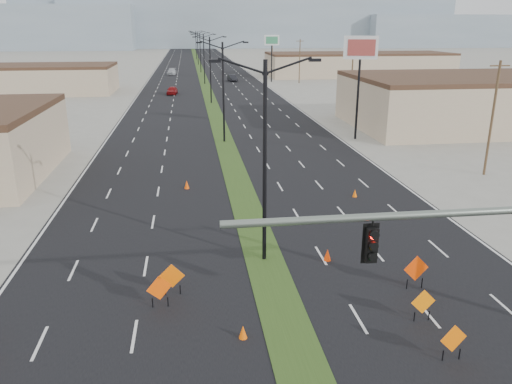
{
  "coord_description": "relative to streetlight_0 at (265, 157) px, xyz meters",
  "views": [
    {
      "loc": [
        -3.53,
        -11.05,
        11.4
      ],
      "look_at": [
        -0.23,
        13.44,
        3.2
      ],
      "focal_mm": 35.0,
      "sensor_mm": 36.0,
      "label": 1
    }
  ],
  "objects": [
    {
      "name": "road_surface",
      "position": [
        0.0,
        88.0,
        -5.42
      ],
      "size": [
        25.0,
        400.0,
        0.02
      ],
      "primitive_type": "cube",
      "color": "black",
      "rests_on": "ground"
    },
    {
      "name": "median_strip",
      "position": [
        0.0,
        88.0,
        -5.42
      ],
      "size": [
        2.0,
        400.0,
        0.04
      ],
      "primitive_type": "cube",
      "color": "#2B4719",
      "rests_on": "ground"
    },
    {
      "name": "building_sw_far",
      "position": [
        -32.0,
        73.0,
        -3.17
      ],
      "size": [
        30.0,
        14.0,
        4.5
      ],
      "primitive_type": "cube",
      "color": "tan",
      "rests_on": "ground"
    },
    {
      "name": "building_se_near",
      "position": [
        34.0,
        33.0,
        -2.67
      ],
      "size": [
        36.0,
        18.0,
        5.5
      ],
      "primitive_type": "cube",
      "color": "tan",
      "rests_on": "ground"
    },
    {
      "name": "building_se_far",
      "position": [
        38.0,
        98.0,
        -2.92
      ],
      "size": [
        44.0,
        16.0,
        5.0
      ],
      "primitive_type": "cube",
      "color": "tan",
      "rests_on": "ground"
    },
    {
      "name": "mesa_center",
      "position": [
        40.0,
        288.0,
        8.58
      ],
      "size": [
        220.0,
        50.0,
        28.0
      ],
      "primitive_type": "cube",
      "color": "gray",
      "rests_on": "ground"
    },
    {
      "name": "mesa_east",
      "position": [
        180.0,
        278.0,
        3.58
      ],
      "size": [
        160.0,
        50.0,
        18.0
      ],
      "primitive_type": "cube",
      "color": "gray",
      "rests_on": "ground"
    },
    {
      "name": "mesa_backdrop",
      "position": [
        -30.0,
        308.0,
        10.58
      ],
      "size": [
        140.0,
        50.0,
        32.0
      ],
      "primitive_type": "cube",
      "color": "gray",
      "rests_on": "ground"
    },
    {
      "name": "streetlight_0",
      "position": [
        0.0,
        0.0,
        0.0
      ],
      "size": [
        5.15,
        0.24,
        10.02
      ],
      "color": "black",
      "rests_on": "ground"
    },
    {
      "name": "streetlight_1",
      "position": [
        0.0,
        28.0,
        0.0
      ],
      "size": [
        5.15,
        0.24,
        10.02
      ],
      "color": "black",
      "rests_on": "ground"
    },
    {
      "name": "streetlight_2",
      "position": [
        0.0,
        56.0,
        0.0
      ],
      "size": [
        5.15,
        0.24,
        10.02
      ],
      "color": "black",
      "rests_on": "ground"
    },
    {
      "name": "streetlight_3",
      "position": [
        0.0,
        84.0,
        0.0
      ],
      "size": [
        5.15,
        0.24,
        10.02
      ],
      "color": "black",
      "rests_on": "ground"
    },
    {
      "name": "streetlight_4",
      "position": [
        0.0,
        112.0,
        0.0
      ],
      "size": [
        5.15,
        0.24,
        10.02
      ],
      "color": "black",
      "rests_on": "ground"
    },
    {
      "name": "streetlight_5",
      "position": [
        0.0,
        140.0,
        0.0
      ],
      "size": [
        5.15,
        0.24,
        10.02
      ],
      "color": "black",
      "rests_on": "ground"
    },
    {
      "name": "streetlight_6",
      "position": [
        0.0,
        168.0,
        0.0
      ],
      "size": [
        5.15,
        0.24,
        10.02
      ],
      "color": "black",
      "rests_on": "ground"
    },
    {
      "name": "utility_pole_0",
      "position": [
        20.0,
        13.0,
        -0.74
      ],
      "size": [
        1.6,
        0.2,
        9.0
      ],
      "color": "#4C3823",
      "rests_on": "ground"
    },
    {
      "name": "utility_pole_1",
      "position": [
        20.0,
        48.0,
        -0.74
      ],
      "size": [
        1.6,
        0.2,
        9.0
      ],
      "color": "#4C3823",
      "rests_on": "ground"
    },
    {
      "name": "utility_pole_2",
      "position": [
        20.0,
        83.0,
        -0.74
      ],
      "size": [
        1.6,
        0.2,
        9.0
      ],
      "color": "#4C3823",
      "rests_on": "ground"
    },
    {
      "name": "utility_pole_3",
      "position": [
        20.0,
        118.0,
        -0.74
      ],
      "size": [
        1.6,
        0.2,
        9.0
      ],
      "color": "#4C3823",
      "rests_on": "ground"
    },
    {
      "name": "car_left",
      "position": [
        -6.35,
        67.5,
        -4.72
      ],
      "size": [
        2.05,
        4.22,
        1.39
      ],
      "primitive_type": "imported",
      "rotation": [
        0.0,
        0.0,
        -0.1
      ],
      "color": "maroon",
      "rests_on": "ground"
    },
    {
      "name": "car_mid",
      "position": [
        6.19,
        88.49,
        -4.72
      ],
      "size": [
        2.04,
        4.41,
        1.4
      ],
      "primitive_type": "imported",
      "rotation": [
        0.0,
        0.0,
        0.13
      ],
      "color": "black",
      "rests_on": "ground"
    },
    {
      "name": "car_far",
      "position": [
        -7.41,
        106.39,
        -4.67
      ],
      "size": [
        2.33,
        5.23,
        1.49
      ],
      "primitive_type": "imported",
      "rotation": [
        0.0,
        0.0,
        -0.05
      ],
      "color": "#B3B6BD",
      "rests_on": "ground"
    },
    {
      "name": "construction_sign_1",
      "position": [
        -5.09,
        -3.98,
        -4.55
      ],
      "size": [
        1.06,
        0.42,
        1.48
      ],
      "rotation": [
        0.0,
        0.0,
        0.35
      ],
      "color": "#F54C05",
      "rests_on": "ground"
    },
    {
      "name": "construction_sign_2",
      "position": [
        -4.58,
        -3.0,
        -4.54
      ],
      "size": [
        1.13,
        0.11,
        1.51
      ],
      "rotation": [
        0.0,
        0.0,
        -0.06
      ],
      "color": "#F26205",
      "rests_on": "ground"
    },
    {
      "name": "construction_sign_3",
      "position": [
        5.43,
        -9.0,
        -4.57
      ],
      "size": [
        1.08,
        0.22,
        1.45
      ],
      "rotation": [
        0.0,
        0.0,
        0.17
      ],
      "color": "#F86705",
      "rests_on": "ground"
    },
    {
      "name": "construction_sign_4",
      "position": [
        5.5,
        -6.46,
        -4.59
      ],
      "size": [
        1.06,
        0.14,
        1.42
      ],
      "rotation": [
        0.0,
        0.0,
        0.09
      ],
      "color": "orange",
      "rests_on": "ground"
    },
    {
      "name": "construction_sign_5",
      "position": [
        6.36,
        -3.91,
        -4.45
      ],
      "size": [
        1.23,
        0.19,
        1.64
      ],
      "rotation": [
        0.0,
        0.0,
        0.12
      ],
      "color": "#EC3D04",
      "rests_on": "ground"
    },
    {
      "name": "cone_0",
      "position": [
        -1.83,
        -6.69,
        -5.14
      ],
      "size": [
        0.38,
        0.38,
        0.56
      ],
      "primitive_type": "cone",
      "rotation": [
        0.0,
        0.0,
        -0.13
      ],
      "color": "#FF5E05",
      "rests_on": "ground"
    },
    {
      "name": "cone_1",
      "position": [
        3.18,
        -0.58,
        -5.1
      ],
      "size": [
        0.42,
        0.42,
        0.64
      ],
      "primitive_type": "cone",
      "rotation": [
        0.0,
        0.0,
        -0.1
      ],
      "color": "#FF3B05",
      "rests_on": "ground"
    },
    {
      "name": "cone_2",
      "position": [
        7.8,
        8.97,
        -5.14
      ],
      "size": [
        0.42,
        0.42,
        0.56
      ],
      "primitive_type": "cone",
      "rotation": [
        0.0,
        0.0,
        -0.33
      ],
      "color": "#FF6305",
      "rests_on": "ground"
    },
    {
      "name": "cone_3",
      "position": [
        -3.93,
        12.46,
        -5.1
      ],
      "size": [
        0.48,
        0.48,
        0.64
      ],
      "primitive_type": "cone",
      "rotation": [
        0.0,
        0.0,
        -0.32
      ],
      "color": "#F04C05",
      "rests_on": "ground"
    },
    {
      "name": "pole_sign_east_near",
      "position": [
        14.0,
        27.55,
        3.26
      ],
      "size": [
        3.37,
        1.47,
        10.56
      ],
      "rotation": [
        0.0,
        0.0,
        -0.34
      ],
      "color": "black",
      "rests_on": "ground"
    },
    {
      "name": "pole_sign_east_far",
      "position": [
        14.58,
        86.4,
        2.58
      ],
      "size": [
        3.19,
        0.41,
        9.78
      ],
      "rotation": [
        0.0,
        0.0,
        -0.0
      ],
      "color": "black",
      "rests_on": "ground"
    }
  ]
}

